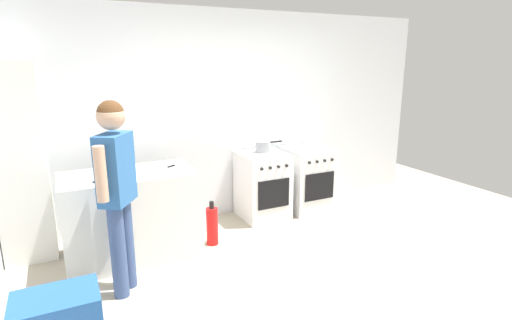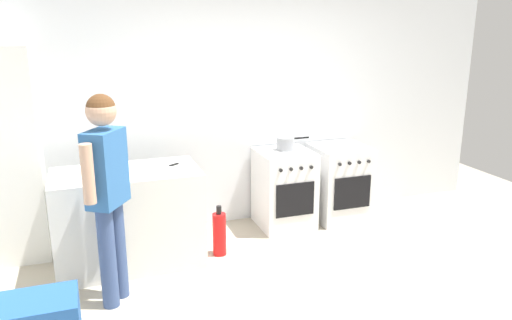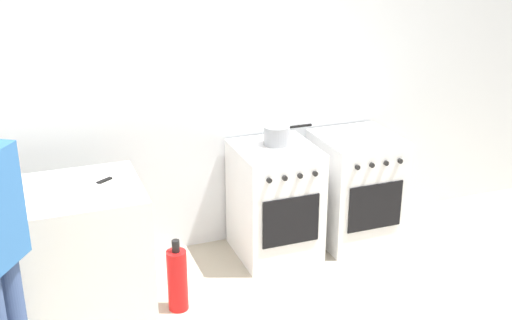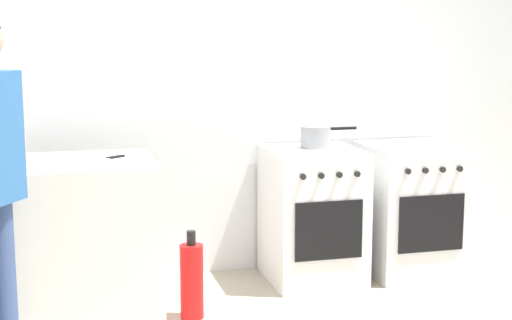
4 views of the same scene
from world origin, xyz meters
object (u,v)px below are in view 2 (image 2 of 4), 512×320
object	(u,v)px
oven_left	(284,189)
oven_right	(339,182)
knife_carving	(80,181)
fire_extinguisher	(219,234)
knife_chef	(167,167)
pot	(286,143)
person	(107,182)
larder_cabinet	(13,156)

from	to	relation	value
oven_left	oven_right	bearing A→B (deg)	0.00
knife_carving	fire_extinguisher	bearing A→B (deg)	4.32
oven_right	oven_left	bearing A→B (deg)	-180.00
oven_right	knife_chef	world-z (taller)	knife_chef
oven_right	knife_carving	world-z (taller)	knife_carving
pot	oven_right	bearing A→B (deg)	-4.78
knife_chef	person	xyz separation A→B (m)	(-0.56, -0.64, 0.11)
knife_chef	larder_cabinet	bearing A→B (deg)	160.18
person	knife_carving	bearing A→B (deg)	114.60
person	larder_cabinet	distance (m)	1.35
oven_left	knife_chef	bearing A→B (deg)	-164.23
oven_right	knife_chef	bearing A→B (deg)	-169.41
knife_chef	larder_cabinet	distance (m)	1.41
knife_carving	fire_extinguisher	xyz separation A→B (m)	(1.22, 0.09, -0.69)
knife_carving	larder_cabinet	size ratio (longest dim) A/B	0.17
person	larder_cabinet	world-z (taller)	larder_cabinet
pot	larder_cabinet	bearing A→B (deg)	178.97
knife_chef	fire_extinguisher	distance (m)	0.83
fire_extinguisher	larder_cabinet	world-z (taller)	larder_cabinet
oven_left	knife_carving	xyz separation A→B (m)	(-2.09, -0.57, 0.48)
person	fire_extinguisher	world-z (taller)	person
person	fire_extinguisher	size ratio (longest dim) A/B	3.37
oven_left	person	xyz separation A→B (m)	(-1.89, -1.01, 0.59)
person	pot	bearing A→B (deg)	29.04
person	larder_cabinet	size ratio (longest dim) A/B	0.84
knife_carving	knife_chef	world-z (taller)	same
oven_right	person	world-z (taller)	person
person	fire_extinguisher	distance (m)	1.40
knife_chef	fire_extinguisher	world-z (taller)	knife_chef
fire_extinguisher	larder_cabinet	bearing A→B (deg)	161.95
oven_right	knife_chef	size ratio (longest dim) A/B	3.10
pot	knife_chef	size ratio (longest dim) A/B	1.35
fire_extinguisher	oven_right	bearing A→B (deg)	17.16
larder_cabinet	knife_carving	bearing A→B (deg)	-50.08
oven_left	person	bearing A→B (deg)	-151.79
oven_left	pot	xyz separation A→B (m)	(0.03, 0.05, 0.49)
pot	knife_carving	bearing A→B (deg)	-163.61
pot	knife_carving	world-z (taller)	pot
pot	fire_extinguisher	bearing A→B (deg)	-149.51
knife_chef	pot	bearing A→B (deg)	17.49
oven_left	larder_cabinet	world-z (taller)	larder_cabinet
oven_right	knife_carving	size ratio (longest dim) A/B	2.57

